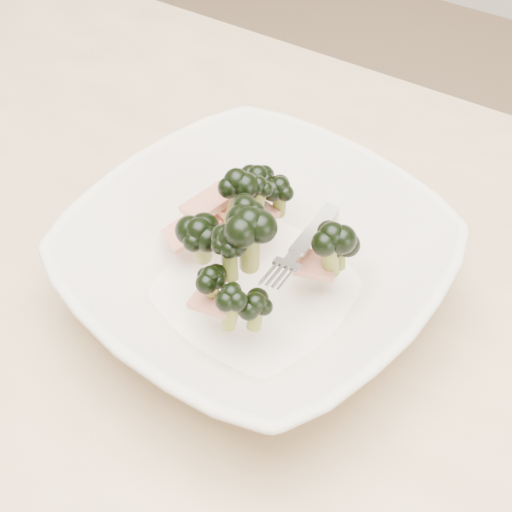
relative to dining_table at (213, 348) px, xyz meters
name	(u,v)px	position (x,y,z in m)	size (l,w,h in m)	color
dining_table	(213,348)	(0.00, 0.00, 0.00)	(1.20, 0.80, 0.75)	tan
broccoli_dish	(256,262)	(0.04, 0.02, 0.14)	(0.36, 0.36, 0.13)	beige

